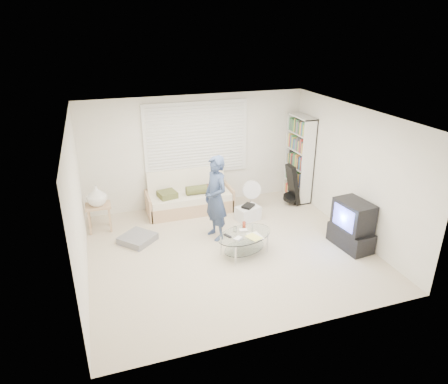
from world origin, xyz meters
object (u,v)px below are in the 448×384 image
object	(u,v)px
bookshelf	(299,159)
tv_unit	(352,225)
coffee_table	(244,238)
futon_sofa	(189,198)

from	to	relation	value
bookshelf	tv_unit	world-z (taller)	bookshelf
tv_unit	coffee_table	world-z (taller)	tv_unit
bookshelf	tv_unit	bearing A→B (deg)	-93.04
bookshelf	coffee_table	distance (m)	2.96
tv_unit	futon_sofa	bearing A→B (deg)	135.30
futon_sofa	bookshelf	bearing A→B (deg)	-2.28
tv_unit	coffee_table	distance (m)	2.02
bookshelf	futon_sofa	bearing A→B (deg)	177.72
futon_sofa	tv_unit	world-z (taller)	tv_unit
futon_sofa	bookshelf	size ratio (longest dim) A/B	0.95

